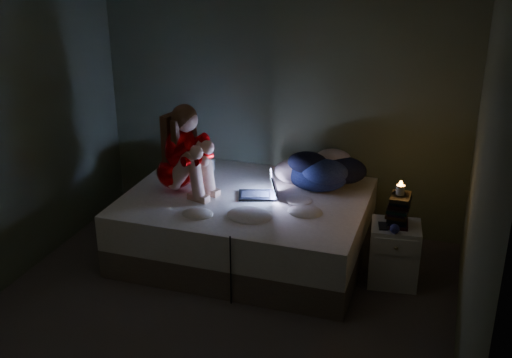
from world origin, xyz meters
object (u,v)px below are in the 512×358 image
at_px(laptop, 258,184).
at_px(phone, 382,225).
at_px(nightstand, 394,254).
at_px(bed, 246,225).
at_px(candle, 401,186).
at_px(woman, 174,147).

relative_size(laptop, phone, 2.44).
height_order(nightstand, phone, phone).
distance_m(bed, phone, 1.26).
bearing_deg(laptop, phone, -25.98).
xyz_separation_m(candle, phone, (-0.11, -0.06, -0.34)).
distance_m(woman, laptop, 0.81).
xyz_separation_m(woman, laptop, (0.75, 0.09, -0.29)).
distance_m(woman, phone, 1.93).
distance_m(woman, nightstand, 2.11).
relative_size(nightstand, phone, 3.81).
relative_size(bed, woman, 2.56).
height_order(laptop, candle, candle).
bearing_deg(nightstand, candle, 73.71).
distance_m(woman, candle, 1.99).
distance_m(laptop, candle, 1.25).
bearing_deg(bed, nightstand, -3.17).
distance_m(nightstand, phone, 0.30).
relative_size(candle, phone, 0.57).
bearing_deg(phone, woman, 173.81).
bearing_deg(bed, laptop, 15.19).
xyz_separation_m(bed, candle, (1.33, -0.06, 0.59)).
bearing_deg(bed, candle, -2.65).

